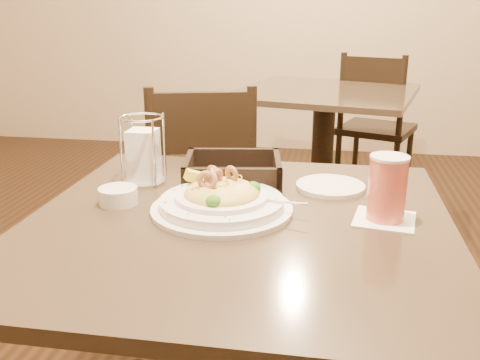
% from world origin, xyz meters
% --- Properties ---
extents(main_table, '(0.90, 0.90, 0.77)m').
position_xyz_m(main_table, '(0.00, 0.00, 0.52)').
color(main_table, black).
rests_on(main_table, ground).
extents(background_table, '(1.08, 1.08, 0.77)m').
position_xyz_m(background_table, '(0.15, 1.85, 0.52)').
color(background_table, black).
rests_on(background_table, ground).
extents(dining_chair_near, '(0.51, 0.51, 0.93)m').
position_xyz_m(dining_chair_near, '(-0.30, 0.90, 0.50)').
color(dining_chair_near, black).
rests_on(dining_chair_near, ground).
extents(dining_chair_far, '(0.54, 0.54, 0.93)m').
position_xyz_m(dining_chair_far, '(0.46, 2.32, 0.50)').
color(dining_chair_far, black).
rests_on(dining_chair_far, ground).
extents(pasta_bowl, '(0.35, 0.31, 0.10)m').
position_xyz_m(pasta_bowl, '(-0.04, 0.03, 0.79)').
color(pasta_bowl, white).
rests_on(pasta_bowl, main_table).
extents(drink_glass, '(0.14, 0.14, 0.14)m').
position_xyz_m(drink_glass, '(0.31, 0.04, 0.84)').
color(drink_glass, white).
rests_on(drink_glass, main_table).
extents(bread_basket, '(0.27, 0.23, 0.07)m').
position_xyz_m(bread_basket, '(-0.05, 0.23, 0.79)').
color(bread_basket, black).
rests_on(bread_basket, main_table).
extents(napkin_caddy, '(0.11, 0.11, 0.17)m').
position_xyz_m(napkin_caddy, '(-0.28, 0.20, 0.84)').
color(napkin_caddy, silver).
rests_on(napkin_caddy, main_table).
extents(side_plate, '(0.22, 0.22, 0.01)m').
position_xyz_m(side_plate, '(0.19, 0.23, 0.77)').
color(side_plate, white).
rests_on(side_plate, main_table).
extents(butter_ramekin, '(0.10, 0.10, 0.04)m').
position_xyz_m(butter_ramekin, '(-0.29, 0.04, 0.79)').
color(butter_ramekin, white).
rests_on(butter_ramekin, main_table).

